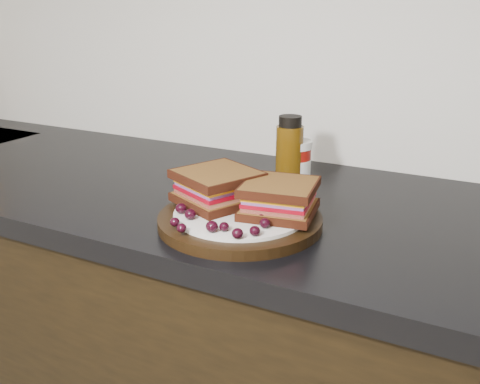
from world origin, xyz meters
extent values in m
cube|color=black|center=(0.00, 1.70, 0.88)|extent=(3.98, 0.60, 0.04)
cylinder|color=black|center=(0.04, 1.56, 0.91)|extent=(0.28, 0.28, 0.02)
ellipsoid|color=black|center=(-0.04, 1.51, 0.93)|extent=(0.02, 0.02, 0.02)
ellipsoid|color=black|center=(-0.01, 1.50, 0.93)|extent=(0.02, 0.02, 0.02)
ellipsoid|color=black|center=(-0.02, 1.46, 0.93)|extent=(0.02, 0.02, 0.01)
ellipsoid|color=black|center=(0.00, 1.45, 0.93)|extent=(0.02, 0.02, 0.01)
ellipsoid|color=black|center=(0.05, 1.47, 0.93)|extent=(0.02, 0.02, 0.02)
ellipsoid|color=black|center=(0.06, 1.48, 0.93)|extent=(0.02, 0.02, 0.01)
ellipsoid|color=black|center=(0.09, 1.46, 0.93)|extent=(0.02, 0.02, 0.02)
ellipsoid|color=black|center=(0.11, 1.49, 0.93)|extent=(0.02, 0.02, 0.02)
ellipsoid|color=black|center=(0.11, 1.52, 0.93)|extent=(0.02, 0.02, 0.02)
ellipsoid|color=black|center=(0.10, 1.54, 0.93)|extent=(0.02, 0.02, 0.02)
ellipsoid|color=black|center=(0.13, 1.59, 0.93)|extent=(0.02, 0.02, 0.02)
ellipsoid|color=black|center=(0.11, 1.59, 0.93)|extent=(0.02, 0.02, 0.02)
ellipsoid|color=black|center=(0.11, 1.62, 0.93)|extent=(0.02, 0.02, 0.02)
ellipsoid|color=black|center=(-0.03, 1.62, 0.93)|extent=(0.02, 0.02, 0.01)
ellipsoid|color=black|center=(-0.05, 1.57, 0.93)|extent=(0.02, 0.02, 0.02)
ellipsoid|color=black|center=(-0.02, 1.55, 0.93)|extent=(0.02, 0.02, 0.02)
ellipsoid|color=black|center=(-0.02, 1.61, 0.93)|extent=(0.02, 0.02, 0.02)
ellipsoid|color=black|center=(-0.02, 1.59, 0.93)|extent=(0.02, 0.02, 0.02)
ellipsoid|color=black|center=(-0.04, 1.56, 0.93)|extent=(0.02, 0.02, 0.02)
cylinder|color=maroon|center=(0.05, 1.80, 0.95)|extent=(0.09, 0.09, 0.10)
cylinder|color=#4C3007|center=(0.04, 1.78, 0.98)|extent=(0.06, 0.06, 0.15)
camera|label=1|loc=(0.44, 0.81, 1.25)|focal=40.00mm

